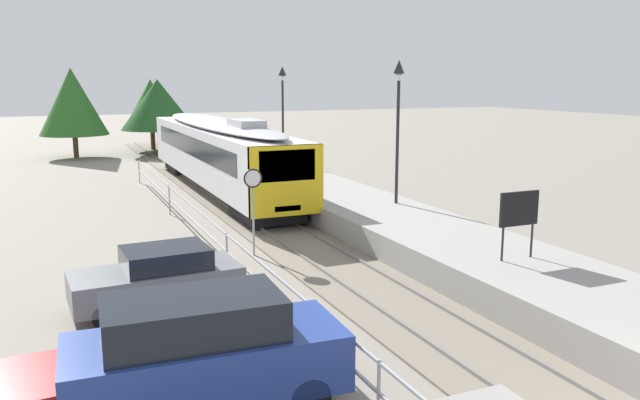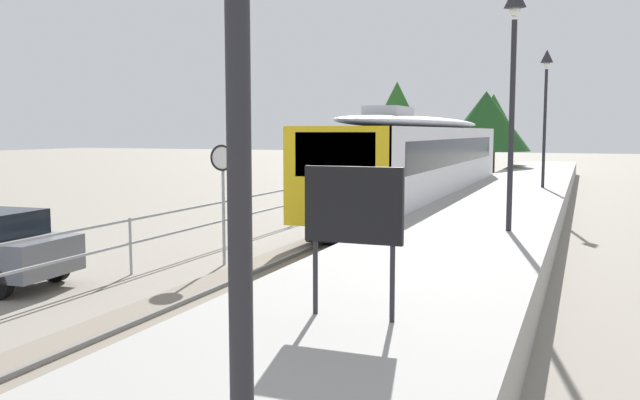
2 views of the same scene
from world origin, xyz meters
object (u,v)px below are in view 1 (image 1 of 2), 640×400
Objects in this scene: commuter_train at (219,149)px; speed_limit_sign at (253,190)px; platform_lamp_far_end at (283,97)px; platform_notice_board at (519,211)px; parked_hatchback_grey at (159,278)px; parked_suv_blue at (204,352)px; platform_lamp_mid_platform at (398,105)px.

commuter_train is 11.94m from speed_limit_sign.
platform_lamp_far_end reaches higher than platform_notice_board.
platform_lamp_far_end reaches higher than commuter_train.
platform_notice_board is at bearing -15.50° from parked_hatchback_grey.
parked_suv_blue is at bearing -113.25° from platform_lamp_far_end.
platform_lamp_far_end is 20.74m from parked_hatchback_grey.
platform_lamp_mid_platform is 1.00× the size of platform_lamp_far_end.
parked_hatchback_grey is at bearing 88.81° from parked_suv_blue.
speed_limit_sign is at bearing 45.63° from parked_hatchback_grey.
platform_notice_board is at bearing -96.99° from platform_lamp_mid_platform.
platform_notice_board is 9.29m from parked_hatchback_grey.
platform_lamp_far_end is 1.31× the size of parked_hatchback_grey.
commuter_train is at bearing -150.45° from platform_lamp_far_end.
platform_lamp_mid_platform reaches higher than speed_limit_sign.
parked_suv_blue is at bearing -105.29° from commuter_train.
platform_lamp_far_end is at bearing 66.31° from speed_limit_sign.
platform_lamp_far_end reaches higher than speed_limit_sign.
commuter_train is at bearing 80.55° from speed_limit_sign.
platform_lamp_far_end is 15.71m from speed_limit_sign.
parked_hatchback_grey is at bearing -134.37° from speed_limit_sign.
speed_limit_sign is 0.60× the size of parked_suv_blue.
parked_suv_blue is at bearing -112.54° from speed_limit_sign.
commuter_train is 16.46m from parked_hatchback_grey.
parked_suv_blue is at bearing -162.77° from platform_notice_board.
platform_lamp_far_end is at bearing 29.55° from commuter_train.
commuter_train is 18.20m from platform_notice_board.
platform_lamp_mid_platform is 11.86m from parked_hatchback_grey.
parked_suv_blue reaches higher than parked_hatchback_grey.
parked_hatchback_grey is at bearing -151.03° from platform_lamp_mid_platform.
commuter_train is 21.46m from parked_suv_blue.
parked_hatchback_grey is (-5.54, -15.44, -1.36)m from commuter_train.
parked_hatchback_grey is at bearing -109.75° from commuter_train.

